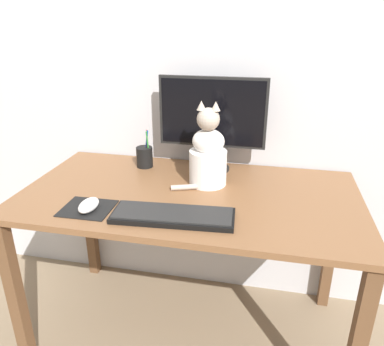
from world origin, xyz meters
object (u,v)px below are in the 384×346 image
(cat, at_px, (208,154))
(pen_cup, at_px, (145,157))
(monitor, at_px, (212,119))
(computer_mouse_left, at_px, (89,205))
(keyboard, at_px, (173,215))

(cat, relative_size, pen_cup, 2.01)
(cat, height_order, pen_cup, cat)
(monitor, bearing_deg, pen_cup, -174.00)
(cat, xyz_separation_m, pen_cup, (-0.33, 0.14, -0.08))
(monitor, bearing_deg, cat, -86.17)
(computer_mouse_left, relative_size, pen_cup, 0.63)
(monitor, bearing_deg, computer_mouse_left, -126.69)
(keyboard, xyz_separation_m, pen_cup, (-0.26, 0.46, 0.04))
(pen_cup, bearing_deg, keyboard, -60.47)
(computer_mouse_left, bearing_deg, keyboard, 2.16)
(pen_cup, bearing_deg, computer_mouse_left, -97.09)
(cat, bearing_deg, monitor, 94.20)
(keyboard, bearing_deg, monitor, 79.28)
(keyboard, relative_size, pen_cup, 2.49)
(cat, bearing_deg, computer_mouse_left, -138.86)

